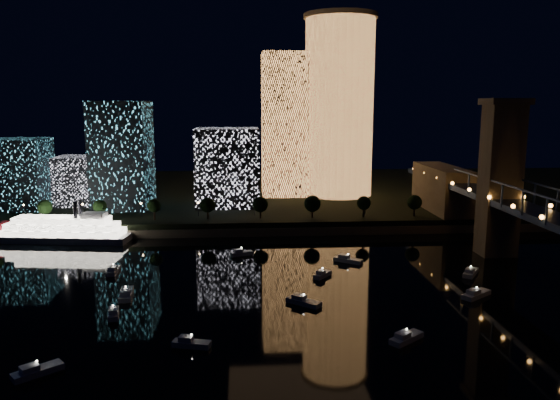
{
  "coord_description": "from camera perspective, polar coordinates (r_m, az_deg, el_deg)",
  "views": [
    {
      "loc": [
        -16.86,
        -116.26,
        48.48
      ],
      "look_at": [
        -4.81,
        55.0,
        17.95
      ],
      "focal_mm": 35.0,
      "sensor_mm": 36.0,
      "label": 1
    }
  ],
  "objects": [
    {
      "name": "ground",
      "position": [
        127.09,
        4.0,
        -12.37
      ],
      "size": [
        520.0,
        520.0,
        0.0
      ],
      "primitive_type": "plane",
      "color": "black",
      "rests_on": "ground"
    },
    {
      "name": "far_bank",
      "position": [
        280.57,
        -0.53,
        0.65
      ],
      "size": [
        420.0,
        160.0,
        5.0
      ],
      "primitive_type": "cube",
      "color": "black",
      "rests_on": "ground"
    },
    {
      "name": "seawall",
      "position": [
        204.45,
        0.81,
        -3.2
      ],
      "size": [
        420.0,
        6.0,
        3.0
      ],
      "primitive_type": "cube",
      "color": "#6B5E4C",
      "rests_on": "ground"
    },
    {
      "name": "tower_cylindrical",
      "position": [
        261.35,
        6.18,
        9.69
      ],
      "size": [
        34.0,
        34.0,
        83.66
      ],
      "color": "#FFA251",
      "rests_on": "far_bank"
    },
    {
      "name": "tower_rectangular",
      "position": [
        260.35,
        0.44,
        7.84
      ],
      "size": [
        20.93,
        20.93,
        66.6
      ],
      "primitive_type": "cube",
      "color": "#FFA251",
      "rests_on": "far_bank"
    },
    {
      "name": "midrise_blocks",
      "position": [
        240.37,
        -15.54,
        3.56
      ],
      "size": [
        109.69,
        31.37,
        44.39
      ],
      "color": "white",
      "rests_on": "far_bank"
    },
    {
      "name": "riverboat",
      "position": [
        209.81,
        -22.29,
        -2.95
      ],
      "size": [
        51.38,
        17.02,
        15.2
      ],
      "color": "silver",
      "rests_on": "ground"
    },
    {
      "name": "motorboats",
      "position": [
        140.19,
        -0.54,
        -9.79
      ],
      "size": [
        110.37,
        82.41,
        2.78
      ],
      "color": "silver",
      "rests_on": "ground"
    },
    {
      "name": "esplanade_trees",
      "position": [
        208.08,
        -7.06,
        -0.52
      ],
      "size": [
        165.97,
        6.46,
        8.73
      ],
      "color": "black",
      "rests_on": "far_bank"
    },
    {
      "name": "street_lamps",
      "position": [
        214.62,
        -8.54,
        -0.62
      ],
      "size": [
        132.7,
        0.7,
        5.65
      ],
      "color": "black",
      "rests_on": "far_bank"
    }
  ]
}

